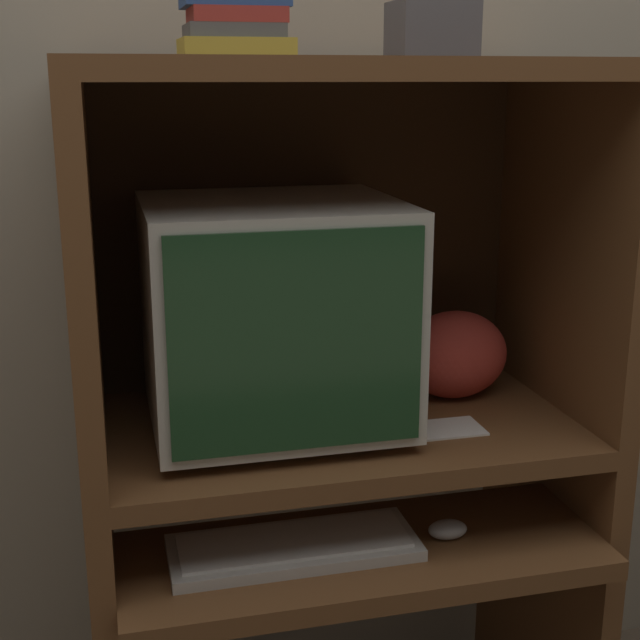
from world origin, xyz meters
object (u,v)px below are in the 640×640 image
at_px(snack_bag, 454,354).
at_px(keyboard, 294,547).
at_px(storage_box, 432,30).
at_px(mouse, 448,529).
at_px(book_stack, 235,23).
at_px(crt_monitor, 273,313).

bearing_deg(snack_bag, keyboard, -149.56).
bearing_deg(keyboard, storage_box, 24.48).
distance_m(mouse, storage_box, 0.86).
relative_size(keyboard, snack_bag, 2.01).
height_order(keyboard, book_stack, book_stack).
relative_size(crt_monitor, snack_bag, 2.08).
height_order(crt_monitor, book_stack, book_stack).
bearing_deg(snack_bag, storage_box, -137.30).
bearing_deg(crt_monitor, keyboard, -89.94).
height_order(keyboard, snack_bag, snack_bag).
bearing_deg(keyboard, book_stack, 109.62).
height_order(crt_monitor, mouse, crt_monitor).
distance_m(crt_monitor, mouse, 0.50).
bearing_deg(keyboard, crt_monitor, 90.06).
relative_size(mouse, storage_box, 0.54).
xyz_separation_m(crt_monitor, snack_bag, (0.38, 0.07, -0.13)).
bearing_deg(book_stack, storage_box, -6.17).
relative_size(crt_monitor, mouse, 6.22).
bearing_deg(storage_box, keyboard, -155.52).
xyz_separation_m(mouse, book_stack, (-0.33, 0.17, 0.86)).
distance_m(crt_monitor, storage_box, 0.55).
height_order(keyboard, mouse, mouse).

